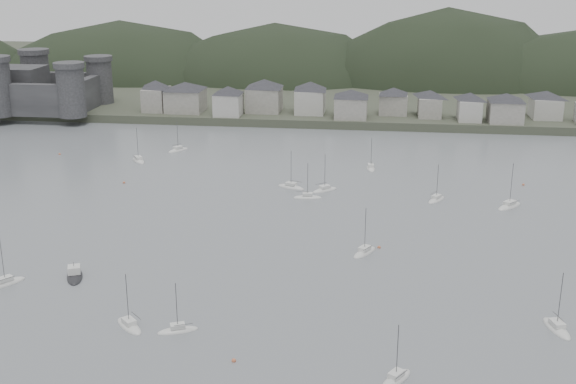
# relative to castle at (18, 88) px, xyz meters

# --- Properties ---
(far_shore_land) EXTENTS (900.00, 250.00, 3.00)m
(far_shore_land) POSITION_rel_castle_xyz_m (120.00, 115.20, -9.46)
(far_shore_land) COLOR #383D2D
(far_shore_land) RESTS_ON ground
(forested_ridge) EXTENTS (851.55, 103.94, 102.57)m
(forested_ridge) POSITION_rel_castle_xyz_m (124.83, 89.60, -22.25)
(forested_ridge) COLOR black
(forested_ridge) RESTS_ON ground
(castle) EXTENTS (66.00, 43.00, 20.00)m
(castle) POSITION_rel_castle_xyz_m (0.00, 0.00, 0.00)
(castle) COLOR #2F2F32
(castle) RESTS_ON far_shore_land
(waterfront_town) EXTENTS (451.48, 28.46, 12.92)m
(waterfront_town) POSITION_rel_castle_xyz_m (170.59, 3.54, -2.30)
(waterfront_town) COLOR gray
(waterfront_town) RESTS_ON far_shore_land
(sailboat_lead) EXTENTS (5.63, 7.00, 9.49)m
(sailboat_lead) POSITION_rel_castle_xyz_m (144.57, -173.13, -10.78)
(sailboat_lead) COLOR silver
(sailboat_lead) RESTS_ON ground
(moored_fleet) EXTENTS (256.39, 160.37, 13.71)m
(moored_fleet) POSITION_rel_castle_xyz_m (120.69, -110.80, -10.79)
(moored_fleet) COLOR silver
(moored_fleet) RESTS_ON ground
(motor_launch_far) EXTENTS (5.81, 8.68, 3.95)m
(motor_launch_far) POSITION_rel_castle_xyz_m (84.13, -144.86, -10.68)
(motor_launch_far) COLOR black
(motor_launch_far) RESTS_ON ground
(mooring_buoys) EXTENTS (157.95, 133.09, 0.70)m
(mooring_buoys) POSITION_rel_castle_xyz_m (119.67, -121.24, -10.81)
(mooring_buoys) COLOR #C66742
(mooring_buoys) RESTS_ON ground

